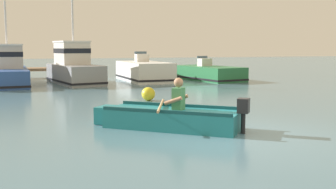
{
  "coord_description": "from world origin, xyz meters",
  "views": [
    {
      "loc": [
        -4.07,
        -7.63,
        1.89
      ],
      "look_at": [
        -0.55,
        3.14,
        0.55
      ],
      "focal_mm": 43.08,
      "sensor_mm": 36.0,
      "label": 1
    }
  ],
  "objects_px": {
    "moored_boat_white": "(144,72)",
    "moored_boat_grey": "(74,68)",
    "moored_boat_blue": "(8,70)",
    "rowboat_with_person": "(170,117)",
    "mooring_buoy": "(148,94)",
    "moored_boat_green": "(208,73)"
  },
  "relations": [
    {
      "from": "moored_boat_white",
      "to": "moored_boat_grey",
      "type": "bearing_deg",
      "value": -172.0
    },
    {
      "from": "moored_boat_blue",
      "to": "moored_boat_grey",
      "type": "relative_size",
      "value": 1.18
    },
    {
      "from": "moored_boat_blue",
      "to": "moored_boat_white",
      "type": "bearing_deg",
      "value": 1.79
    },
    {
      "from": "rowboat_with_person",
      "to": "moored_boat_white",
      "type": "xyz_separation_m",
      "value": [
        2.82,
        13.11,
        0.26
      ]
    },
    {
      "from": "moored_boat_blue",
      "to": "mooring_buoy",
      "type": "distance_m",
      "value": 9.56
    },
    {
      "from": "moored_boat_green",
      "to": "moored_boat_white",
      "type": "bearing_deg",
      "value": 169.95
    },
    {
      "from": "rowboat_with_person",
      "to": "moored_boat_green",
      "type": "bearing_deg",
      "value": 62.6
    },
    {
      "from": "rowboat_with_person",
      "to": "moored_boat_green",
      "type": "distance_m",
      "value": 14.04
    },
    {
      "from": "mooring_buoy",
      "to": "moored_boat_white",
      "type": "bearing_deg",
      "value": 76.36
    },
    {
      "from": "moored_boat_blue",
      "to": "moored_boat_grey",
      "type": "height_order",
      "value": "moored_boat_grey"
    },
    {
      "from": "moored_boat_green",
      "to": "rowboat_with_person",
      "type": "bearing_deg",
      "value": -117.4
    },
    {
      "from": "moored_boat_white",
      "to": "moored_boat_green",
      "type": "relative_size",
      "value": 0.99
    },
    {
      "from": "moored_boat_white",
      "to": "moored_boat_blue",
      "type": "bearing_deg",
      "value": -178.21
    },
    {
      "from": "moored_boat_grey",
      "to": "moored_boat_white",
      "type": "height_order",
      "value": "moored_boat_grey"
    },
    {
      "from": "moored_boat_green",
      "to": "moored_boat_grey",
      "type": "bearing_deg",
      "value": 179.25
    },
    {
      "from": "moored_boat_blue",
      "to": "moored_boat_white",
      "type": "distance_m",
      "value": 7.11
    },
    {
      "from": "moored_boat_green",
      "to": "mooring_buoy",
      "type": "xyz_separation_m",
      "value": [
        -5.65,
        -7.65,
        -0.13
      ]
    },
    {
      "from": "moored_boat_grey",
      "to": "moored_boat_green",
      "type": "height_order",
      "value": "moored_boat_grey"
    },
    {
      "from": "mooring_buoy",
      "to": "moored_boat_blue",
      "type": "bearing_deg",
      "value": 122.24
    },
    {
      "from": "moored_boat_blue",
      "to": "moored_boat_white",
      "type": "relative_size",
      "value": 1.17
    },
    {
      "from": "moored_boat_grey",
      "to": "mooring_buoy",
      "type": "height_order",
      "value": "moored_boat_grey"
    },
    {
      "from": "rowboat_with_person",
      "to": "moored_boat_white",
      "type": "relative_size",
      "value": 0.65
    }
  ]
}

